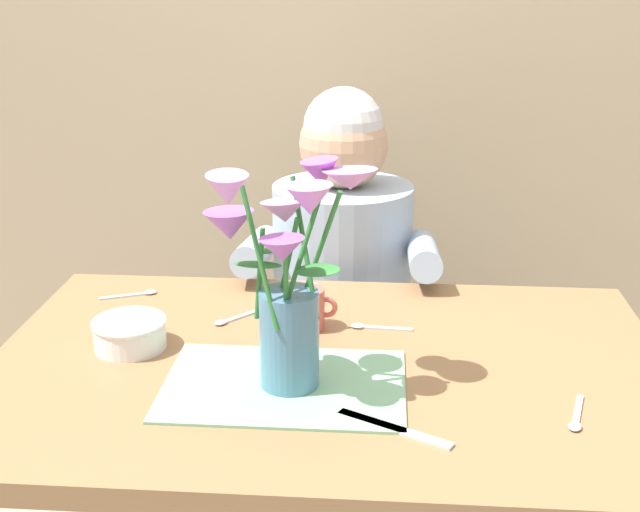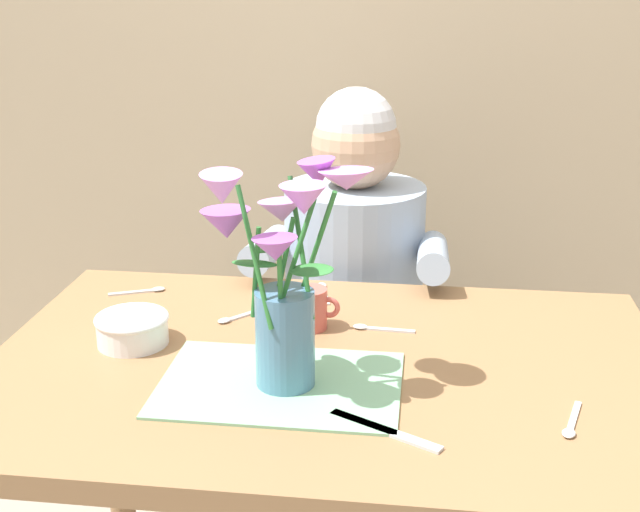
{
  "view_description": "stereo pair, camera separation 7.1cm",
  "coord_description": "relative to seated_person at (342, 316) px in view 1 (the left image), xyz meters",
  "views": [
    {
      "loc": [
        0.09,
        -1.34,
        1.41
      ],
      "look_at": [
        -0.02,
        0.05,
        0.92
      ],
      "focal_mm": 47.56,
      "sensor_mm": 36.0,
      "label": 1
    },
    {
      "loc": [
        0.16,
        -1.34,
        1.41
      ],
      "look_at": [
        -0.02,
        0.05,
        0.92
      ],
      "focal_mm": 47.56,
      "sensor_mm": 36.0,
      "label": 2
    }
  ],
  "objects": [
    {
      "name": "wood_panel_backdrop",
      "position": [
        0.01,
        0.43,
        0.69
      ],
      "size": [
        4.0,
        0.1,
        2.5
      ],
      "primitive_type": "cube",
      "color": "tan",
      "rests_on": "ground_plane"
    },
    {
      "name": "striped_placemat",
      "position": [
        -0.06,
        -0.71,
        0.18
      ],
      "size": [
        0.4,
        0.28,
        0.0
      ],
      "primitive_type": "cube",
      "color": "#7AB289",
      "rests_on": "dining_table"
    },
    {
      "name": "spoon_0",
      "position": [
        -0.19,
        -0.45,
        0.18
      ],
      "size": [
        0.09,
        0.1,
        0.01
      ],
      "color": "silver",
      "rests_on": "dining_table"
    },
    {
      "name": "dinner_knife",
      "position": [
        0.12,
        -0.84,
        0.18
      ],
      "size": [
        0.18,
        0.11,
        0.0
      ],
      "primitive_type": "cube",
      "rotation": [
        0.0,
        0.0,
        -0.49
      ],
      "color": "silver",
      "rests_on": "dining_table"
    },
    {
      "name": "flower_vase",
      "position": [
        -0.05,
        -0.71,
        0.38
      ],
      "size": [
        0.31,
        0.22,
        0.38
      ],
      "color": "teal",
      "rests_on": "dining_table"
    },
    {
      "name": "spoon_3",
      "position": [
        -0.42,
        -0.33,
        0.18
      ],
      "size": [
        0.12,
        0.06,
        0.01
      ],
      "color": "silver",
      "rests_on": "dining_table"
    },
    {
      "name": "spoon_1",
      "position": [
        0.08,
        -0.47,
        0.18
      ],
      "size": [
        0.12,
        0.02,
        0.01
      ],
      "color": "silver",
      "rests_on": "dining_table"
    },
    {
      "name": "spoon_4",
      "position": [
        0.4,
        -0.79,
        0.18
      ],
      "size": [
        0.05,
        0.12,
        0.01
      ],
      "color": "silver",
      "rests_on": "dining_table"
    },
    {
      "name": "ceramic_bowl",
      "position": [
        -0.36,
        -0.58,
        0.21
      ],
      "size": [
        0.14,
        0.14,
        0.06
      ],
      "color": "white",
      "rests_on": "dining_table"
    },
    {
      "name": "spoon_2",
      "position": [
        -0.04,
        -0.28,
        0.18
      ],
      "size": [
        0.04,
        0.12,
        0.01
      ],
      "color": "silver",
      "rests_on": "dining_table"
    },
    {
      "name": "seated_person",
      "position": [
        0.0,
        0.0,
        0.0
      ],
      "size": [
        0.45,
        0.47,
        1.14
      ],
      "rotation": [
        0.0,
        0.0,
        -0.01
      ],
      "color": "#4C4C56",
      "rests_on": "ground_plane"
    },
    {
      "name": "tea_cup",
      "position": [
        -0.04,
        -0.47,
        0.22
      ],
      "size": [
        0.09,
        0.07,
        0.08
      ],
      "color": "#CC564C",
      "rests_on": "dining_table"
    },
    {
      "name": "dining_table",
      "position": [
        0.01,
        -0.62,
        0.08
      ],
      "size": [
        1.2,
        0.8,
        0.74
      ],
      "color": "olive",
      "rests_on": "ground_plane"
    }
  ]
}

